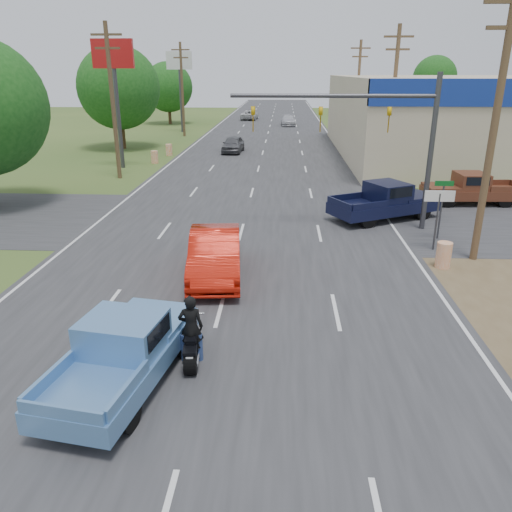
# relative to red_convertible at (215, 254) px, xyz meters

# --- Properties ---
(main_road) EXTENTS (15.00, 180.00, 0.02)m
(main_road) POSITION_rel_red_convertible_xyz_m (0.50, 29.31, -0.83)
(main_road) COLOR #2D2D30
(main_road) RESTS_ON ground
(cross_road) EXTENTS (120.00, 10.00, 0.02)m
(cross_road) POSITION_rel_red_convertible_xyz_m (0.50, 7.31, -0.83)
(cross_road) COLOR #2D2D30
(cross_road) RESTS_ON ground
(utility_pole_1) EXTENTS (2.00, 0.28, 10.00)m
(utility_pole_1) POSITION_rel_red_convertible_xyz_m (10.00, 2.31, 4.48)
(utility_pole_1) COLOR #4C3823
(utility_pole_1) RESTS_ON ground
(utility_pole_2) EXTENTS (2.00, 0.28, 10.00)m
(utility_pole_2) POSITION_rel_red_convertible_xyz_m (10.00, 20.31, 4.48)
(utility_pole_2) COLOR #4C3823
(utility_pole_2) RESTS_ON ground
(utility_pole_3) EXTENTS (2.00, 0.28, 10.00)m
(utility_pole_3) POSITION_rel_red_convertible_xyz_m (10.00, 38.31, 4.48)
(utility_pole_3) COLOR #4C3823
(utility_pole_3) RESTS_ON ground
(utility_pole_5) EXTENTS (2.00, 0.28, 10.00)m
(utility_pole_5) POSITION_rel_red_convertible_xyz_m (-9.00, 17.31, 4.48)
(utility_pole_5) COLOR #4C3823
(utility_pole_5) RESTS_ON ground
(utility_pole_6) EXTENTS (2.00, 0.28, 10.00)m
(utility_pole_6) POSITION_rel_red_convertible_xyz_m (-9.00, 41.31, 4.48)
(utility_pole_6) COLOR #4C3823
(utility_pole_6) RESTS_ON ground
(tree_1) EXTENTS (7.56, 7.56, 9.36)m
(tree_1) POSITION_rel_red_convertible_xyz_m (-13.00, 31.31, 4.74)
(tree_1) COLOR #422D19
(tree_1) RESTS_ON ground
(tree_2) EXTENTS (6.72, 6.72, 8.32)m
(tree_2) POSITION_rel_red_convertible_xyz_m (-13.70, 55.31, 4.12)
(tree_2) COLOR #422D19
(tree_2) RESTS_ON ground
(tree_5) EXTENTS (7.98, 7.98, 9.88)m
(tree_5) POSITION_rel_red_convertible_xyz_m (30.50, 84.31, 5.05)
(tree_5) COLOR #422D19
(tree_5) RESTS_ON ground
(tree_6) EXTENTS (8.82, 8.82, 10.92)m
(tree_6) POSITION_rel_red_convertible_xyz_m (-29.50, 84.31, 5.67)
(tree_6) COLOR #422D19
(tree_6) RESTS_ON ground
(barrel_0) EXTENTS (0.56, 0.56, 1.00)m
(barrel_0) POSITION_rel_red_convertible_xyz_m (8.50, 1.31, -0.34)
(barrel_0) COLOR orange
(barrel_0) RESTS_ON ground
(barrel_1) EXTENTS (0.56, 0.56, 1.00)m
(barrel_1) POSITION_rel_red_convertible_xyz_m (8.90, 9.81, -0.34)
(barrel_1) COLOR orange
(barrel_1) RESTS_ON ground
(barrel_2) EXTENTS (0.56, 0.56, 1.00)m
(barrel_2) POSITION_rel_red_convertible_xyz_m (-8.00, 23.31, -0.34)
(barrel_2) COLOR orange
(barrel_2) RESTS_ON ground
(barrel_3) EXTENTS (0.56, 0.56, 1.00)m
(barrel_3) POSITION_rel_red_convertible_xyz_m (-7.70, 27.31, -0.34)
(barrel_3) COLOR orange
(barrel_3) RESTS_ON ground
(pole_sign_left_near) EXTENTS (3.00, 0.35, 9.20)m
(pole_sign_left_near) POSITION_rel_red_convertible_xyz_m (-10.00, 21.31, 6.33)
(pole_sign_left_near) COLOR #3F3F44
(pole_sign_left_near) RESTS_ON ground
(pole_sign_left_far) EXTENTS (3.00, 0.35, 9.20)m
(pole_sign_left_far) POSITION_rel_red_convertible_xyz_m (-10.00, 45.31, 6.33)
(pole_sign_left_far) COLOR #3F3F44
(pole_sign_left_far) RESTS_ON ground
(lane_sign) EXTENTS (1.20, 0.08, 2.52)m
(lane_sign) POSITION_rel_red_convertible_xyz_m (8.70, 3.31, 1.06)
(lane_sign) COLOR #3F3F44
(lane_sign) RESTS_ON ground
(street_name_sign) EXTENTS (0.80, 0.08, 2.61)m
(street_name_sign) POSITION_rel_red_convertible_xyz_m (9.30, 4.81, 0.77)
(street_name_sign) COLOR #3F3F44
(street_name_sign) RESTS_ON ground
(signal_mast) EXTENTS (9.12, 0.40, 7.00)m
(signal_mast) POSITION_rel_red_convertible_xyz_m (6.32, 6.31, 3.97)
(signal_mast) COLOR #3F3F44
(signal_mast) RESTS_ON ground
(red_convertible) EXTENTS (2.26, 5.23, 1.67)m
(red_convertible) POSITION_rel_red_convertible_xyz_m (0.00, 0.00, 0.00)
(red_convertible) COLOR #B71608
(red_convertible) RESTS_ON ground
(motorcycle) EXTENTS (0.64, 2.03, 1.03)m
(motorcycle) POSITION_rel_red_convertible_xyz_m (0.14, -5.71, -0.38)
(motorcycle) COLOR black
(motorcycle) RESTS_ON ground
(rider) EXTENTS (0.67, 0.48, 1.73)m
(rider) POSITION_rel_red_convertible_xyz_m (0.14, -5.67, 0.03)
(rider) COLOR black
(rider) RESTS_ON ground
(blue_pickup) EXTENTS (2.77, 5.33, 1.68)m
(blue_pickup) POSITION_rel_red_convertible_xyz_m (-1.27, -6.59, 0.01)
(blue_pickup) COLOR black
(blue_pickup) RESTS_ON ground
(navy_pickup) EXTENTS (5.93, 4.53, 1.85)m
(navy_pickup) POSITION_rel_red_convertible_xyz_m (7.62, 7.98, 0.10)
(navy_pickup) COLOR black
(navy_pickup) RESTS_ON ground
(brown_pickup) EXTENTS (5.32, 2.26, 1.74)m
(brown_pickup) POSITION_rel_red_convertible_xyz_m (12.80, 11.30, 0.04)
(brown_pickup) COLOR black
(brown_pickup) RESTS_ON ground
(distant_car_grey) EXTENTS (1.99, 4.37, 1.45)m
(distant_car_grey) POSITION_rel_red_convertible_xyz_m (-2.22, 29.39, -0.11)
(distant_car_grey) COLOR #4E4E52
(distant_car_grey) RESTS_ON ground
(distant_car_silver) EXTENTS (2.08, 4.72, 1.35)m
(distant_car_silver) POSITION_rel_red_convertible_xyz_m (2.99, 53.74, -0.16)
(distant_car_silver) COLOR silver
(distant_car_silver) RESTS_ON ground
(distant_car_white) EXTENTS (2.62, 5.10, 1.38)m
(distant_car_white) POSITION_rel_red_convertible_xyz_m (-2.89, 62.26, -0.15)
(distant_car_white) COLOR silver
(distant_car_white) RESTS_ON ground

